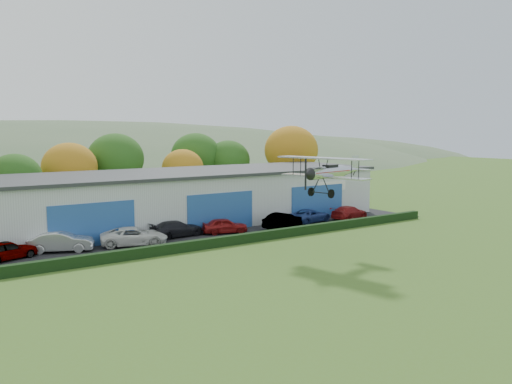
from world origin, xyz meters
TOP-DOWN VIEW (x-y plane):
  - ground at (0.00, 0.00)m, footprint 300.00×300.00m
  - apron at (3.00, 21.00)m, footprint 48.00×9.00m
  - hedge at (3.00, 16.20)m, footprint 46.00×0.60m
  - hangar at (5.00, 27.98)m, footprint 40.60×12.60m
  - tree_belt at (0.85, 40.62)m, footprint 75.70×13.22m
  - car_0 at (-13.60, 20.97)m, footprint 4.57×3.02m
  - car_1 at (-9.67, 21.45)m, footprint 5.14×3.39m
  - car_2 at (-4.12, 20.45)m, footprint 5.89×4.06m
  - car_3 at (0.23, 21.59)m, footprint 5.09×2.36m
  - car_4 at (4.57, 20.50)m, footprint 4.47×2.94m
  - car_5 at (10.50, 19.50)m, footprint 4.81×2.70m
  - car_6 at (14.77, 20.55)m, footprint 5.21×3.07m
  - car_7 at (19.53, 19.73)m, footprint 5.09×2.85m
  - biplane at (7.09, 9.18)m, footprint 6.87×7.83m

SIDE VIEW (x-z plane):
  - ground at x=0.00m, z-range 0.00..0.00m
  - apron at x=3.00m, z-range 0.00..0.05m
  - hedge at x=3.00m, z-range 0.00..0.80m
  - car_6 at x=14.77m, z-range 0.05..1.41m
  - car_7 at x=19.53m, z-range 0.05..1.44m
  - car_4 at x=4.57m, z-range 0.05..1.46m
  - car_3 at x=0.23m, z-range 0.05..1.49m
  - car_0 at x=-13.60m, z-range 0.05..1.50m
  - car_2 at x=-4.12m, z-range 0.05..1.55m
  - car_5 at x=10.50m, z-range 0.05..1.55m
  - car_1 at x=-9.67m, z-range 0.05..1.65m
  - hangar at x=5.00m, z-range 0.01..5.31m
  - tree_belt at x=0.85m, z-range 0.55..10.67m
  - biplane at x=7.09m, z-range 4.95..7.87m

